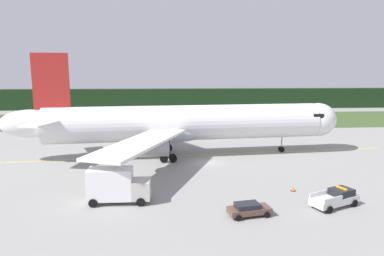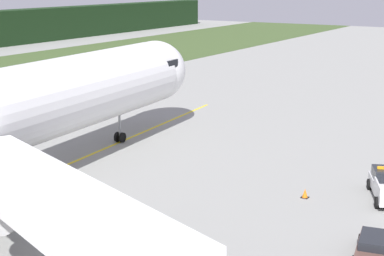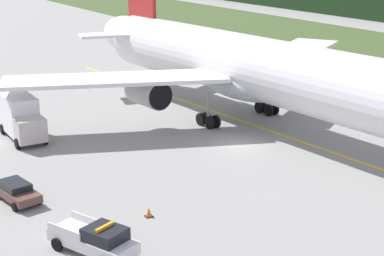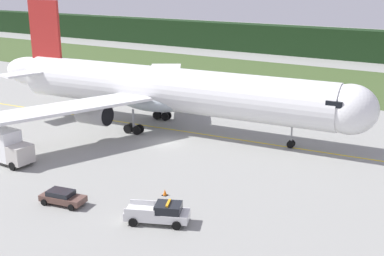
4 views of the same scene
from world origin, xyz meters
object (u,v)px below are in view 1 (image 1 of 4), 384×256
Objects in this scene: apron_cone at (293,189)px; catering_truck at (117,185)px; ops_pickup_truck at (336,198)px; airliner at (183,124)px; staff_car at (249,209)px.

catering_truck is at bearing -174.10° from apron_cone.
airliner is at bearing 123.45° from ops_pickup_truck.
catering_truck is (-22.78, 2.66, 1.04)m from ops_pickup_truck.
staff_car is 7.07× the size of apron_cone.
apron_cone is (20.04, 2.07, -1.64)m from catering_truck.
airliner is 8.46× the size of catering_truck.
airliner is 25.26m from staff_car.
ops_pickup_truck is (14.90, -22.56, -4.50)m from airliner.
staff_car is (5.33, -24.24, -4.70)m from airliner.
catering_truck is at bearing -111.62° from airliner.
ops_pickup_truck is 5.51m from apron_cone.
airliner is at bearing 124.30° from apron_cone.
ops_pickup_truck is 1.30× the size of staff_car.
airliner reaches higher than catering_truck.
airliner is 9.72× the size of ops_pickup_truck.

